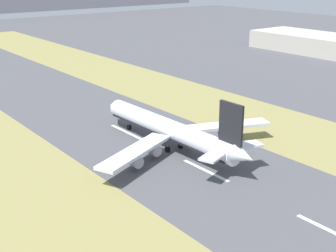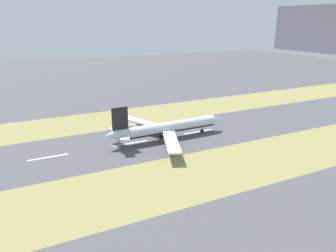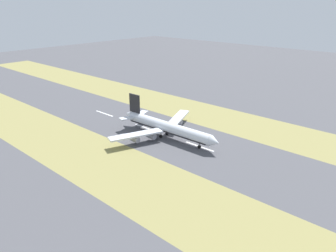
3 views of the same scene
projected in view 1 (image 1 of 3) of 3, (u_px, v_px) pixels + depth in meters
ground_plane at (166, 151)px, 142.19m from camera, size 800.00×800.00×0.00m
grass_median_west at (22, 193)px, 116.05m from camera, size 40.00×600.00×0.01m
grass_median_east at (264, 122)px, 168.33m from camera, size 40.00×600.00×0.01m
centreline_dash_near at (333, 232)px, 98.84m from camera, size 1.20×18.00×0.01m
centreline_dash_mid at (205, 170)px, 128.70m from camera, size 1.20×18.00×0.01m
centreline_dash_far at (126, 132)px, 158.56m from camera, size 1.20×18.00×0.01m
airplane_main_jet at (172, 131)px, 141.71m from camera, size 64.12×67.09×20.20m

